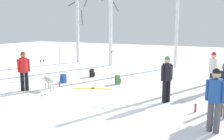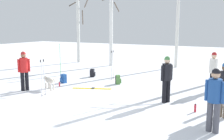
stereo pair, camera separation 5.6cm
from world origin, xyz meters
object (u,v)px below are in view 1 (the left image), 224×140
(person_0, at_px, (213,69))
(birch_tree_1, at_px, (111,15))
(person_1, at_px, (167,76))
(ski_poles_0, at_px, (112,64))
(ski_pair_planted_1, at_px, (60,60))
(person_3, at_px, (24,68))
(water_bottle_0, at_px, (59,84))
(water_bottle_1, at_px, (195,108))
(person_2, at_px, (215,96))
(birch_tree_0, at_px, (78,26))
(ski_poles_1, at_px, (43,77))
(birch_tree_2, at_px, (178,6))
(ski_pair_lying_0, at_px, (92,88))
(backpack_2, at_px, (63,79))
(backpack_1, at_px, (92,73))
(backpack_0, at_px, (118,80))
(dog, at_px, (49,81))

(person_0, relative_size, birch_tree_1, 0.25)
(person_1, xyz_separation_m, ski_poles_0, (-3.73, 2.72, -0.17))
(ski_pair_planted_1, distance_m, birch_tree_1, 5.53)
(person_3, relative_size, water_bottle_0, 7.68)
(water_bottle_1, height_order, birch_tree_1, birch_tree_1)
(person_0, relative_size, person_2, 1.00)
(person_2, bearing_deg, birch_tree_0, 139.58)
(ski_poles_1, bearing_deg, water_bottle_0, 109.30)
(person_2, height_order, birch_tree_1, birch_tree_1)
(water_bottle_1, bearing_deg, person_0, 88.16)
(ski_pair_planted_1, relative_size, birch_tree_2, 0.23)
(person_0, bearing_deg, ski_poles_0, 176.98)
(ski_poles_0, height_order, ski_poles_1, ski_poles_0)
(birch_tree_1, bearing_deg, water_bottle_0, -81.60)
(ski_pair_lying_0, xyz_separation_m, birch_tree_1, (-2.61, 6.59, 3.54))
(person_0, distance_m, backpack_2, 6.97)
(ski_pair_planted_1, relative_size, birch_tree_0, 0.33)
(person_0, xyz_separation_m, water_bottle_0, (-6.42, -2.35, -0.88))
(ski_poles_1, relative_size, backpack_1, 3.40)
(person_1, xyz_separation_m, water_bottle_0, (-5.14, 0.11, -0.88))
(birch_tree_2, bearing_deg, person_0, -62.20)
(backpack_0, xyz_separation_m, birch_tree_2, (1.07, 6.58, 3.91))
(dog, xyz_separation_m, ski_poles_0, (1.41, 3.30, 0.43))
(ski_poles_0, xyz_separation_m, backpack_1, (-1.32, 0.10, -0.60))
(person_0, bearing_deg, water_bottle_1, -91.84)
(dog, bearing_deg, person_3, -141.33)
(person_1, xyz_separation_m, birch_tree_1, (-6.16, 7.05, 2.57))
(ski_poles_0, bearing_deg, person_1, -36.17)
(ski_pair_lying_0, relative_size, birch_tree_1, 0.25)
(backpack_0, xyz_separation_m, water_bottle_0, (-2.18, -1.77, -0.11))
(ski_poles_1, relative_size, birch_tree_0, 0.27)
(person_1, bearing_deg, birch_tree_0, 141.32)
(backpack_1, distance_m, birch_tree_0, 6.76)
(dog, bearing_deg, backpack_2, 103.00)
(ski_pair_planted_1, relative_size, water_bottle_0, 8.16)
(person_3, bearing_deg, water_bottle_1, 4.67)
(ski_pair_planted_1, xyz_separation_m, ski_poles_1, (2.28, -3.81, -0.11))
(person_2, relative_size, birch_tree_0, 0.31)
(ski_poles_1, bearing_deg, person_3, 166.02)
(person_3, xyz_separation_m, ski_pair_planted_1, (-0.89, 3.46, -0.08))
(ski_pair_lying_0, bearing_deg, birch_tree_2, 78.27)
(ski_poles_1, bearing_deg, backpack_2, 110.88)
(ski_pair_lying_0, bearing_deg, ski_pair_planted_1, 151.51)
(backpack_1, distance_m, birch_tree_2, 7.55)
(person_0, relative_size, backpack_2, 3.90)
(person_0, relative_size, dog, 1.96)
(backpack_0, xyz_separation_m, backpack_2, (-2.50, -1.08, 0.00))
(person_2, bearing_deg, birch_tree_2, 109.74)
(ski_poles_1, height_order, water_bottle_1, ski_poles_1)
(birch_tree_0, bearing_deg, ski_poles_0, -40.28)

